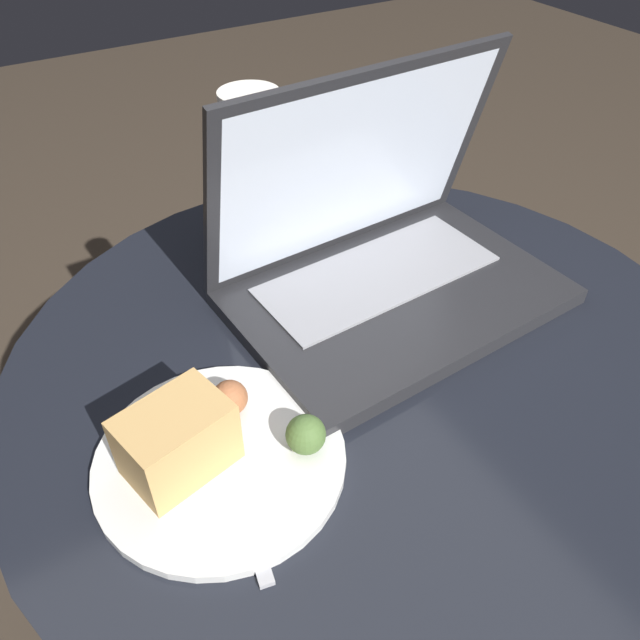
% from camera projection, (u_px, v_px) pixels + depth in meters
% --- Properties ---
extents(ground_plane, '(6.00, 6.00, 0.00)m').
position_uv_depth(ground_plane, '(353.00, 606.00, 1.03)').
color(ground_plane, '#382D23').
extents(table, '(0.76, 0.76, 0.58)m').
position_uv_depth(table, '(365.00, 439.00, 0.74)').
color(table, '#515156').
rests_on(table, ground_plane).
extents(laptop, '(0.37, 0.26, 0.25)m').
position_uv_depth(laptop, '(382.00, 253.00, 0.70)').
color(laptop, '#232326').
rests_on(laptop, table).
extents(beer_glass, '(0.07, 0.07, 0.20)m').
position_uv_depth(beer_glass, '(255.00, 175.00, 0.74)').
color(beer_glass, brown).
rests_on(beer_glass, table).
extents(snack_plate, '(0.22, 0.22, 0.07)m').
position_uv_depth(snack_plate, '(208.00, 448.00, 0.53)').
color(snack_plate, silver).
rests_on(snack_plate, table).
extents(fork, '(0.05, 0.18, 0.00)m').
position_uv_depth(fork, '(234.00, 475.00, 0.53)').
color(fork, '#B2B2B7').
rests_on(fork, table).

